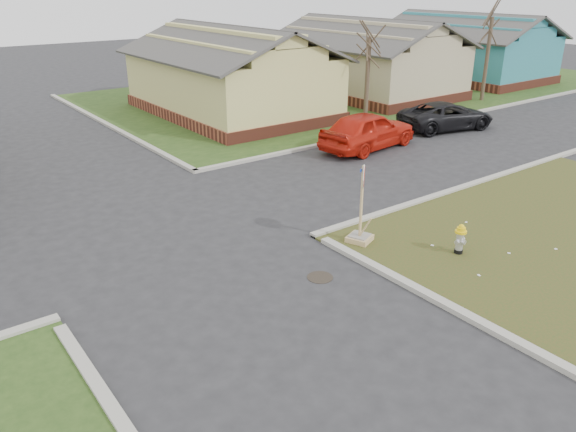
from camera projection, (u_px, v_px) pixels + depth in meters
ground at (233, 297)px, 12.95m from camera, size 120.00×120.00×0.00m
verge_far_right at (370, 86)px, 38.35m from camera, size 37.00×19.00×0.05m
curbs at (145, 226)px, 16.64m from camera, size 80.00×40.00×0.12m
manhole at (320, 277)px, 13.79m from camera, size 0.64×0.64×0.01m
side_house_yellow at (230, 73)px, 29.79m from camera, size 7.60×11.60×4.70m
side_house_tan at (366, 58)px, 35.30m from camera, size 7.60×11.60×4.70m
side_house_teal at (465, 48)px, 40.80m from camera, size 7.60×11.60×4.70m
tree_mid_right at (367, 82)px, 27.35m from camera, size 0.22×0.22×4.20m
tree_far_right at (487, 60)px, 32.97m from camera, size 0.22×0.22×4.76m
fire_hydrant at (460, 237)px, 14.74m from camera, size 0.31×0.31×0.83m
stop_sign at (360, 225)px, 15.41m from camera, size 0.63×0.62×2.23m
red_sedan at (368, 130)px, 23.99m from camera, size 5.01×2.53×1.64m
dark_pickup at (446, 116)px, 27.27m from camera, size 5.10×3.20×1.31m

